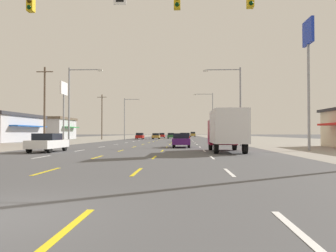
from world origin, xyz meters
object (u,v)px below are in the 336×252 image
Objects in this scene: sedan_inner_right_mid at (181,140)px; hatchback_far_left_far at (140,136)px; sedan_inner_left_farther at (156,136)px; hatchback_center_turn_farthest at (171,136)px; hatchback_inner_right_midfar at (185,137)px; streetlight_right_row_1 at (211,113)px; suv_far_right_distant_b at (193,134)px; streetlight_left_row_0 at (73,100)px; pole_sign_right_row_0 at (308,51)px; pole_sign_left_row_1 at (64,95)px; streetlight_right_row_0 at (236,100)px; hatchback_inner_left_distant_a at (162,135)px; sedan_far_left_nearest at (48,142)px; box_truck_far_right_near at (227,129)px; streetlight_left_row_1 at (126,116)px.

sedan_inner_right_mid is 1.15× the size of hatchback_far_left_far.
sedan_inner_left_farther is at bearing 97.97° from sedan_inner_right_mid.
hatchback_inner_right_midfar is at bearing -83.73° from hatchback_center_turn_farthest.
sedan_inner_left_farther is 0.42× the size of streetlight_right_row_1.
streetlight_left_row_0 reaches higher than suv_far_right_distant_b.
hatchback_far_left_far is at bearing 112.93° from pole_sign_right_row_0.
streetlight_right_row_0 is (23.78, -8.94, -1.67)m from pole_sign_left_row_1.
hatchback_inner_left_distant_a is 77.12m from pole_sign_right_row_0.
sedan_far_left_nearest is at bearing -171.99° from pole_sign_right_row_0.
hatchback_inner_left_distant_a is 0.42× the size of streetlight_left_row_0.
streetlight_left_row_1 is (-16.69, 49.51, 3.66)m from box_truck_far_right_near.
pole_sign_right_row_0 is at bearing -34.15° from pole_sign_left_row_1.
streetlight_left_row_0 reaches higher than hatchback_far_left_far.
sedan_far_left_nearest is 0.62× the size of box_truck_far_right_near.
streetlight_right_row_0 is 41.69m from streetlight_left_row_1.
sedan_inner_left_farther is 21.31m from hatchback_inner_left_distant_a.
streetlight_left_row_1 is at bearing 107.64° from sedan_inner_right_mid.
box_truck_far_right_near is 1.85× the size of hatchback_inner_left_distant_a.
pole_sign_left_row_1 reaches higher than sedan_inner_left_farther.
hatchback_inner_right_midfar is at bearing 108.89° from streetlight_right_row_0.
streetlight_right_row_0 is at bearing -62.18° from streetlight_left_row_1.
hatchback_inner_right_midfar is 18.89m from streetlight_right_row_0.
suv_far_right_distant_b is 58.69m from streetlight_left_row_1.
hatchback_center_turn_farthest is at bearing 83.61° from sedan_far_left_nearest.
sedan_inner_left_farther is at bearing 81.61° from streetlight_left_row_0.
streetlight_right_row_1 is (0.05, 36.87, 0.78)m from streetlight_right_row_0.
sedan_inner_left_farther is at bearing 105.32° from hatchback_inner_right_midfar.
streetlight_left_row_1 reaches higher than hatchback_far_left_far.
streetlight_right_row_0 is (5.93, -17.33, 4.59)m from hatchback_inner_right_midfar.
streetlight_right_row_1 is (13.07, -6.33, 5.40)m from sedan_inner_left_farther.
hatchback_inner_left_distant_a is 0.35× the size of pole_sign_right_row_0.
hatchback_far_left_far is 0.43× the size of streetlight_right_row_0.
streetlight_right_row_1 is at bearing 0.00° from streetlight_left_row_1.
streetlight_left_row_1 is at bearing 180.00° from streetlight_right_row_1.
sedan_inner_left_farther is (3.79, 56.42, 0.00)m from sedan_far_left_nearest.
pole_sign_right_row_0 is (6.98, -103.11, 7.45)m from suv_far_right_distant_b.
hatchback_inner_right_midfar and hatchback_center_turn_farthest have the same top height.
streetlight_right_row_1 is (19.51, 0.00, 0.66)m from streetlight_left_row_1.
suv_far_right_distant_b is at bearing 75.15° from hatchback_far_left_far.
box_truck_far_right_near is 30.16m from hatchback_inner_right_midfar.
streetlight_right_row_0 reaches higher than sedan_inner_left_farther.
sedan_inner_left_farther is at bearing 108.14° from pole_sign_right_row_0.
hatchback_center_turn_farthest is at bearing 96.15° from box_truck_far_right_near.
sedan_inner_right_mid is at bearing -92.28° from suv_far_right_distant_b.
sedan_far_left_nearest is at bearing -97.68° from suv_far_right_distant_b.
sedan_inner_left_farther is 1.15× the size of hatchback_inner_left_distant_a.
hatchback_center_turn_farthest is (6.99, 11.29, 0.00)m from hatchback_far_left_far.
hatchback_inner_right_midfar is 1.00× the size of hatchback_center_turn_farthest.
box_truck_far_right_near is 0.65× the size of pole_sign_right_row_0.
suv_far_right_distant_b is 103.61m from pole_sign_right_row_0.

